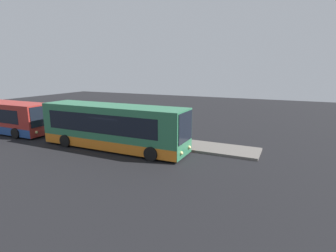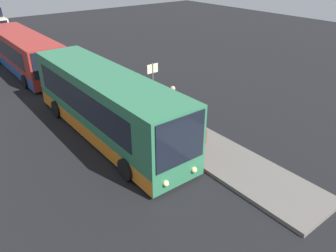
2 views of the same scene
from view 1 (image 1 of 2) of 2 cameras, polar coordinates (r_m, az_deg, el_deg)
ground at (r=19.99m, az=-11.49°, el=-4.84°), size 80.00×80.00×0.00m
platform at (r=22.28m, az=-7.02°, el=-2.68°), size 20.00×2.66×0.18m
bus_lead at (r=19.74m, az=-11.98°, el=-0.25°), size 11.55×2.85×3.24m
bus_second at (r=29.51m, az=-32.72°, el=1.73°), size 11.42×2.84×2.84m
passenger_boarding at (r=21.30m, az=-0.57°, el=-0.50°), size 0.43×0.43×1.68m
passenger_waiting at (r=21.66m, az=-6.01°, el=-0.29°), size 0.64×0.62×1.75m
passenger_with_bags at (r=22.23m, az=-4.57°, el=0.18°), size 0.66×0.51×1.84m
suitcase at (r=22.14m, az=-7.13°, el=-1.67°), size 0.33×0.21×0.89m
sign_post at (r=23.53m, az=-8.98°, el=2.26°), size 0.10×0.74×2.49m
trash_bin at (r=20.56m, az=1.84°, el=-2.67°), size 0.44×0.44×0.65m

